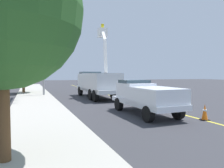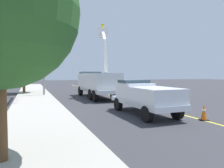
{
  "view_description": "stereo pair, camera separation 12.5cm",
  "coord_description": "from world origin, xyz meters",
  "px_view_note": "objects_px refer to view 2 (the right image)",
  "views": [
    {
      "loc": [
        -20.83,
        6.32,
        2.48
      ],
      "look_at": [
        -0.1,
        0.58,
        1.4
      ],
      "focal_mm": 33.35,
      "sensor_mm": 36.0,
      "label": 1
    },
    {
      "loc": [
        -20.86,
        6.2,
        2.48
      ],
      "look_at": [
        -0.1,
        0.58,
        1.4
      ],
      "focal_mm": 33.35,
      "sensor_mm": 36.0,
      "label": 2
    }
  ],
  "objects_px": {
    "service_pickup_truck": "(145,96)",
    "passing_minivan": "(108,84)",
    "utility_bucket_truck": "(97,82)",
    "traffic_cone_mid_front": "(102,90)",
    "traffic_cone_leading": "(204,112)",
    "traffic_signal_mast": "(45,44)"
  },
  "relations": [
    {
      "from": "utility_bucket_truck",
      "to": "passing_minivan",
      "type": "distance_m",
      "value": 9.54
    },
    {
      "from": "utility_bucket_truck",
      "to": "service_pickup_truck",
      "type": "xyz_separation_m",
      "value": [
        -9.47,
        -1.07,
        -0.51
      ]
    },
    {
      "from": "service_pickup_truck",
      "to": "utility_bucket_truck",
      "type": "bearing_deg",
      "value": 6.44
    },
    {
      "from": "traffic_cone_leading",
      "to": "service_pickup_truck",
      "type": "bearing_deg",
      "value": 46.34
    },
    {
      "from": "traffic_cone_mid_front",
      "to": "traffic_cone_leading",
      "type": "bearing_deg",
      "value": -173.2
    },
    {
      "from": "utility_bucket_truck",
      "to": "passing_minivan",
      "type": "height_order",
      "value": "utility_bucket_truck"
    },
    {
      "from": "service_pickup_truck",
      "to": "passing_minivan",
      "type": "xyz_separation_m",
      "value": [
        18.35,
        -2.37,
        -0.15
      ]
    },
    {
      "from": "traffic_signal_mast",
      "to": "traffic_cone_mid_front",
      "type": "bearing_deg",
      "value": -63.98
    },
    {
      "from": "passing_minivan",
      "to": "utility_bucket_truck",
      "type": "bearing_deg",
      "value": 158.83
    },
    {
      "from": "utility_bucket_truck",
      "to": "passing_minivan",
      "type": "relative_size",
      "value": 1.69
    },
    {
      "from": "utility_bucket_truck",
      "to": "traffic_cone_leading",
      "type": "distance_m",
      "value": 12.3
    },
    {
      "from": "passing_minivan",
      "to": "traffic_signal_mast",
      "type": "bearing_deg",
      "value": 131.76
    },
    {
      "from": "service_pickup_truck",
      "to": "traffic_cone_leading",
      "type": "relative_size",
      "value": 6.71
    },
    {
      "from": "utility_bucket_truck",
      "to": "traffic_signal_mast",
      "type": "bearing_deg",
      "value": 76.83
    },
    {
      "from": "service_pickup_truck",
      "to": "traffic_cone_leading",
      "type": "xyz_separation_m",
      "value": [
        -2.27,
        -2.38,
        -0.69
      ]
    },
    {
      "from": "service_pickup_truck",
      "to": "traffic_cone_leading",
      "type": "height_order",
      "value": "service_pickup_truck"
    },
    {
      "from": "traffic_cone_leading",
      "to": "traffic_signal_mast",
      "type": "xyz_separation_m",
      "value": [
        12.95,
        8.61,
        5.06
      ]
    },
    {
      "from": "utility_bucket_truck",
      "to": "traffic_cone_leading",
      "type": "xyz_separation_m",
      "value": [
        -11.74,
        -3.45,
        -1.2
      ]
    },
    {
      "from": "traffic_cone_leading",
      "to": "traffic_cone_mid_front",
      "type": "xyz_separation_m",
      "value": [
        16.21,
        1.93,
        -0.05
      ]
    },
    {
      "from": "utility_bucket_truck",
      "to": "passing_minivan",
      "type": "bearing_deg",
      "value": -21.17
    },
    {
      "from": "passing_minivan",
      "to": "traffic_cone_mid_front",
      "type": "height_order",
      "value": "passing_minivan"
    },
    {
      "from": "passing_minivan",
      "to": "traffic_cone_mid_front",
      "type": "xyz_separation_m",
      "value": [
        -4.42,
        1.92,
        -0.6
      ]
    }
  ]
}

